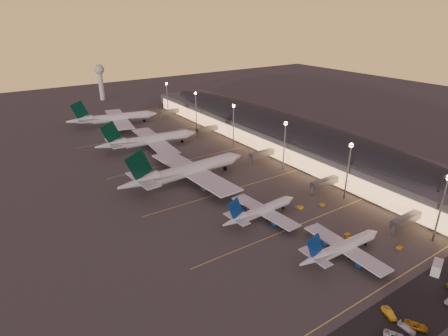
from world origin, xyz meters
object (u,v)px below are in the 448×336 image
catering_truck_a (437,267)px  airliner_wide_mid (149,140)px  baggage_tug_d (321,205)px  airliner_narrow_south (341,248)px  service_van_a (407,328)px  service_van_c (394,335)px  airliner_narrow_north (260,211)px  radar_tower (100,76)px  baggage_tug_a (398,249)px  service_van_d (389,313)px  airliner_wide_near (186,171)px  baggage_tug_b (346,236)px  baggage_tug_c (299,208)px  service_van_b (416,326)px  airliner_wide_far (113,118)px

catering_truck_a → airliner_wide_mid: bearing=79.8°
airliner_wide_mid → baggage_tug_d: 113.52m
airliner_narrow_south → service_van_a: (-11.18, -31.03, -2.74)m
service_van_a → service_van_c: bearing=174.1°
baggage_tug_d → service_van_a: 68.01m
airliner_narrow_north → radar_tower: size_ratio=1.16×
baggage_tug_a → service_van_d: size_ratio=0.62×
airliner_wide_near → service_van_a: size_ratio=14.19×
airliner_wide_mid → airliner_narrow_south: bearing=-81.4°
baggage_tug_a → baggage_tug_d: bearing=88.0°
baggage_tug_b → service_van_c: 45.86m
baggage_tug_a → service_van_d: bearing=-150.6°
baggage_tug_c → service_van_d: bearing=-82.3°
service_van_b → service_van_c: size_ratio=1.11×
airliner_narrow_south → service_van_b: airliner_narrow_south is taller
airliner_narrow_north → airliner_wide_near: 48.26m
airliner_wide_near → radar_tower: size_ratio=2.12×
service_van_b → service_van_a: bearing=132.6°
airliner_wide_near → service_van_c: bearing=-94.4°
airliner_narrow_north → service_van_a: (-4.48, -65.63, -2.77)m
airliner_wide_mid → baggage_tug_b: size_ratio=15.19×
radar_tower → service_van_a: 319.91m
airliner_narrow_north → baggage_tug_a: 51.00m
catering_truck_a → service_van_a: bearing=175.5°
radar_tower → airliner_wide_far: bearing=-102.5°
airliner_wide_mid → radar_tower: (18.85, 150.03, 16.71)m
catering_truck_a → baggage_tug_d: size_ratio=2.00×
airliner_narrow_south → catering_truck_a: 29.45m
airliner_wide_near → baggage_tug_b: bearing=-75.1°
radar_tower → catering_truck_a: 310.82m
airliner_narrow_south → airliner_wide_far: (-10.27, 198.28, 1.83)m
service_van_a → service_van_d: 5.79m
airliner_narrow_north → baggage_tug_d: bearing=-16.1°
catering_truck_a → service_van_d: (-29.30, -2.78, -0.87)m
service_van_a → airliner_wide_far: bearing=89.8°
airliner_narrow_north → service_van_d: airliner_narrow_north is taller
airliner_narrow_north → catering_truck_a: (25.61, -57.12, -1.74)m
radar_tower → airliner_narrow_south: bearing=-91.9°
catering_truck_a → baggage_tug_c: bearing=76.8°
airliner_wide_mid → service_van_c: size_ratio=11.93×
radar_tower → catering_truck_a: bearing=-88.3°
airliner_narrow_north → service_van_b: bearing=-95.5°
service_van_c → baggage_tug_d: bearing=27.7°
airliner_wide_far → service_van_b: airliner_wide_far is taller
baggage_tug_b → baggage_tug_c: (1.22, 25.24, -0.05)m
service_van_a → service_van_b: service_van_b is taller
catering_truck_a → airliner_wide_far: bearing=77.3°
baggage_tug_c → airliner_narrow_south: bearing=-81.6°
airliner_narrow_south → airliner_wide_near: 83.47m
radar_tower → baggage_tug_a: radar_tower is taller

